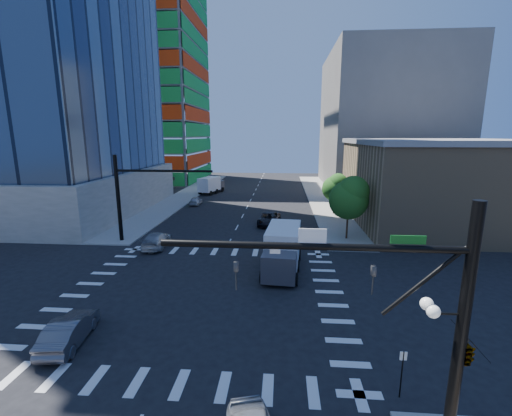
{
  "coord_description": "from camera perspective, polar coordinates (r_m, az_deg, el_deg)",
  "views": [
    {
      "loc": [
        5.51,
        -22.19,
        11.09
      ],
      "look_at": [
        3.14,
        8.0,
        4.62
      ],
      "focal_mm": 24.0,
      "sensor_mm": 36.0,
      "label": 1
    }
  ],
  "objects": [
    {
      "name": "commercial_building",
      "position": [
        48.65,
        28.13,
        3.81
      ],
      "size": [
        20.5,
        22.5,
        10.6
      ],
      "color": "#987D58",
      "rests_on": "ground"
    },
    {
      "name": "sidewalk_ne",
      "position": [
        63.55,
        10.74,
        1.86
      ],
      "size": [
        5.0,
        60.0,
        0.15
      ],
      "primitive_type": "cube",
      "color": "gray",
      "rests_on": "ground"
    },
    {
      "name": "box_truck_far",
      "position": [
        67.25,
        -7.37,
        3.67
      ],
      "size": [
        4.26,
        6.53,
        3.17
      ],
      "rotation": [
        0.0,
        0.0,
        2.84
      ],
      "color": "black",
      "rests_on": "ground"
    },
    {
      "name": "car_sb_cross",
      "position": [
        22.09,
        -28.66,
        -17.45
      ],
      "size": [
        2.19,
        4.71,
        1.5
      ],
      "primitive_type": "imported",
      "rotation": [
        0.0,
        0.0,
        3.28
      ],
      "color": "#545358",
      "rests_on": "ground"
    },
    {
      "name": "signal_mast_se",
      "position": [
        13.31,
        27.6,
        -16.6
      ],
      "size": [
        10.51,
        2.48,
        9.0
      ],
      "color": "black",
      "rests_on": "sidewalk_se"
    },
    {
      "name": "signal_mast_nw",
      "position": [
        37.51,
        -20.02,
        2.75
      ],
      "size": [
        10.2,
        0.4,
        9.0
      ],
      "color": "black",
      "rests_on": "sidewalk_nw"
    },
    {
      "name": "tree_north",
      "position": [
        49.18,
        13.14,
        3.44
      ],
      "size": [
        3.54,
        3.52,
        5.78
      ],
      "color": "#382316",
      "rests_on": "sidewalk_ne"
    },
    {
      "name": "bg_building_ne",
      "position": [
        80.18,
        20.61,
        13.39
      ],
      "size": [
        24.0,
        30.0,
        28.0
      ],
      "primitive_type": "cube",
      "color": "#68635E",
      "rests_on": "ground"
    },
    {
      "name": "no_parking_sign",
      "position": [
        17.18,
        23.18,
        -23.42
      ],
      "size": [
        0.3,
        0.06,
        2.2
      ],
      "color": "black",
      "rests_on": "ground"
    },
    {
      "name": "construction_building",
      "position": [
        91.34,
        -17.8,
        20.03
      ],
      "size": [
        25.16,
        34.5,
        70.6
      ],
      "color": "gray",
      "rests_on": "ground"
    },
    {
      "name": "ground",
      "position": [
        25.42,
        -8.76,
        -13.96
      ],
      "size": [
        160.0,
        160.0,
        0.0
      ],
      "primitive_type": "plane",
      "color": "black",
      "rests_on": "ground"
    },
    {
      "name": "road_markings",
      "position": [
        25.41,
        -8.76,
        -13.95
      ],
      "size": [
        20.0,
        20.0,
        0.01
      ],
      "primitive_type": "cube",
      "color": "silver",
      "rests_on": "ground"
    },
    {
      "name": "box_truck_near",
      "position": [
        28.4,
        4.37,
        -7.59
      ],
      "size": [
        3.43,
        6.94,
        3.52
      ],
      "rotation": [
        0.0,
        0.0,
        -0.09
      ],
      "color": "black",
      "rests_on": "ground"
    },
    {
      "name": "car_sb_near",
      "position": [
        36.08,
        -16.23,
        -5.11
      ],
      "size": [
        2.43,
        5.25,
        1.48
      ],
      "primitive_type": "imported",
      "rotation": [
        0.0,
        0.0,
        3.21
      ],
      "color": "#BABABA",
      "rests_on": "ground"
    },
    {
      "name": "car_sb_mid",
      "position": [
        56.36,
        -9.99,
        1.2
      ],
      "size": [
        1.58,
        3.84,
        1.3
      ],
      "primitive_type": "imported",
      "rotation": [
        0.0,
        0.0,
        3.13
      ],
      "color": "silver",
      "rests_on": "ground"
    },
    {
      "name": "car_nb_far",
      "position": [
        43.21,
        2.18,
        -1.8
      ],
      "size": [
        3.0,
        5.59,
        1.49
      ],
      "primitive_type": "imported",
      "rotation": [
        0.0,
        0.0,
        -0.1
      ],
      "color": "black",
      "rests_on": "ground"
    },
    {
      "name": "sidewalk_nw",
      "position": [
        65.68,
        -11.5,
        2.16
      ],
      "size": [
        5.0,
        60.0,
        0.15
      ],
      "primitive_type": "cube",
      "color": "gray",
      "rests_on": "ground"
    },
    {
      "name": "tree_south",
      "position": [
        37.35,
        15.41,
        1.75
      ],
      "size": [
        4.16,
        4.16,
        6.82
      ],
      "color": "#382316",
      "rests_on": "sidewalk_ne"
    }
  ]
}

